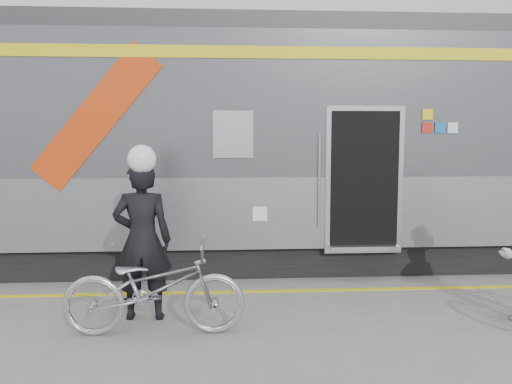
{
  "coord_description": "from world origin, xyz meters",
  "views": [
    {
      "loc": [
        -0.71,
        -5.4,
        2.25
      ],
      "look_at": [
        -0.24,
        1.6,
        1.5
      ],
      "focal_mm": 38.0,
      "sensor_mm": 36.0,
      "label": 1
    }
  ],
  "objects": [
    {
      "name": "ground",
      "position": [
        0.0,
        0.0,
        0.0
      ],
      "size": [
        90.0,
        90.0,
        0.0
      ],
      "primitive_type": "plane",
      "color": "slate",
      "rests_on": "ground"
    },
    {
      "name": "train",
      "position": [
        -0.7,
        4.19,
        2.05
      ],
      "size": [
        24.0,
        3.17,
        4.1
      ],
      "color": "black",
      "rests_on": "ground"
    },
    {
      "name": "safety_strip",
      "position": [
        0.0,
        2.15,
        0.0
      ],
      "size": [
        24.0,
        0.12,
        0.01
      ],
      "primitive_type": "cube",
      "color": "yellow",
      "rests_on": "ground"
    },
    {
      "name": "man",
      "position": [
        -1.66,
        1.13,
        0.97
      ],
      "size": [
        0.71,
        0.47,
        1.94
      ],
      "primitive_type": "imported",
      "rotation": [
        0.0,
        0.0,
        3.14
      ],
      "color": "black",
      "rests_on": "ground"
    },
    {
      "name": "bicycle_left",
      "position": [
        -1.46,
        0.58,
        0.53
      ],
      "size": [
        2.04,
        0.72,
        1.07
      ],
      "primitive_type": "imported",
      "rotation": [
        0.0,
        0.0,
        1.57
      ],
      "color": "#9EA1A6",
      "rests_on": "ground"
    },
    {
      "name": "helmet_man",
      "position": [
        -1.66,
        1.13,
        2.11
      ],
      "size": [
        0.34,
        0.34,
        0.34
      ],
      "primitive_type": "sphere",
      "color": "white",
      "rests_on": "man"
    }
  ]
}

